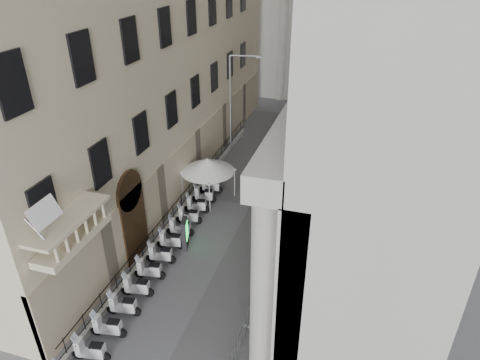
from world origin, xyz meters
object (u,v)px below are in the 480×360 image
object	(u,v)px
street_lamp	(234,96)
pedestrian_a	(295,168)
info_kiosk	(185,234)
pedestrian_b	(309,145)
security_tent	(205,161)

from	to	relation	value
street_lamp	pedestrian_a	distance (m)	8.26
info_kiosk	pedestrian_b	world-z (taller)	info_kiosk
pedestrian_b	security_tent	bearing A→B (deg)	78.10
security_tent	pedestrian_a	world-z (taller)	security_tent
security_tent	pedestrian_b	distance (m)	10.79
info_kiosk	pedestrian_a	bearing A→B (deg)	50.11
street_lamp	info_kiosk	world-z (taller)	street_lamp
security_tent	street_lamp	distance (m)	8.15
street_lamp	pedestrian_b	distance (m)	7.75
security_tent	pedestrian_b	bearing A→B (deg)	54.00
pedestrian_b	street_lamp	bearing A→B (deg)	31.50
pedestrian_b	pedestrian_a	bearing A→B (deg)	108.99
street_lamp	security_tent	bearing A→B (deg)	-98.50
security_tent	pedestrian_a	distance (m)	7.40
pedestrian_a	street_lamp	bearing A→B (deg)	-12.16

